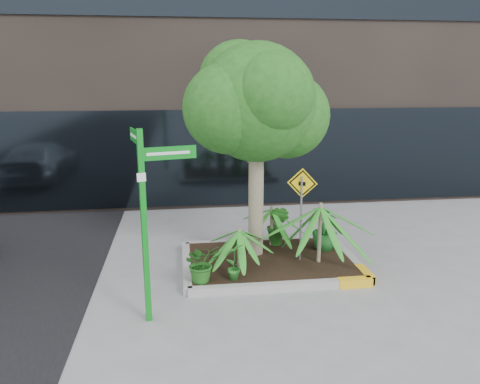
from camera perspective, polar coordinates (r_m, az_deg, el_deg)
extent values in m
plane|color=gray|center=(8.89, 2.72, -9.77)|extent=(80.00, 80.00, 0.00)
cube|color=#9E9E99|center=(10.17, 2.46, -6.15)|extent=(3.20, 0.15, 0.15)
cube|color=#9E9E99|center=(8.18, 5.13, -11.44)|extent=(3.20, 0.15, 0.15)
cube|color=#9E9E99|center=(9.02, -6.52, -8.98)|extent=(0.15, 2.20, 0.15)
cube|color=#9E9E99|center=(9.59, 13.16, -7.83)|extent=(0.15, 2.20, 0.15)
cube|color=yellow|center=(8.54, 13.83, -10.67)|extent=(0.60, 0.17, 0.15)
cube|color=black|center=(9.15, 3.64, -8.25)|extent=(3.05, 2.05, 0.06)
cylinder|color=tan|center=(9.01, 1.96, -0.21)|extent=(0.29, 0.29, 2.74)
cylinder|color=tan|center=(8.83, 2.60, 6.13)|extent=(0.52, 0.15, 0.89)
sphere|color=#1C5117|center=(8.75, 2.06, 10.86)|extent=(2.19, 2.19, 2.19)
sphere|color=#1C5117|center=(9.16, 5.75, 9.23)|extent=(1.64, 1.64, 1.64)
sphere|color=#1C5117|center=(8.50, -1.44, 10.15)|extent=(1.64, 1.64, 1.64)
sphere|color=#1C5117|center=(8.23, 3.99, 11.90)|extent=(1.46, 1.46, 1.46)
sphere|color=#1C5117|center=(9.15, -0.14, 13.30)|extent=(1.55, 1.55, 1.55)
cylinder|color=tan|center=(8.89, 9.69, -4.93)|extent=(0.07, 0.07, 1.15)
cylinder|color=tan|center=(8.55, -0.10, -6.84)|extent=(0.07, 0.07, 0.78)
cylinder|color=tan|center=(9.70, 3.86, -4.15)|extent=(0.07, 0.07, 0.83)
imported|color=#1E5A19|center=(8.08, -4.69, -8.59)|extent=(0.75, 0.75, 0.67)
imported|color=#1F6826|center=(9.59, 10.29, -4.36)|extent=(0.70, 0.70, 0.89)
imported|color=#267624|center=(8.12, -0.72, -8.37)|extent=(0.51, 0.51, 0.69)
imported|color=#23641D|center=(9.71, 4.64, -4.04)|extent=(0.66, 0.66, 0.86)
cube|color=#0C881C|center=(6.87, -11.57, -4.47)|extent=(0.10, 0.10, 2.89)
cube|color=#0C881C|center=(6.68, -8.71, 4.72)|extent=(0.79, 0.22, 0.19)
cube|color=#0C881C|center=(6.96, -12.67, 6.63)|extent=(0.22, 0.79, 0.19)
cube|color=white|center=(6.66, -8.72, 4.70)|extent=(0.60, 0.15, 0.04)
cube|color=white|center=(6.96, -12.80, 6.63)|extent=(0.15, 0.60, 0.04)
cube|color=white|center=(6.62, -11.93, 1.76)|extent=(0.12, 0.03, 0.12)
cylinder|color=slate|center=(8.80, 7.43, -3.33)|extent=(0.09, 0.14, 1.66)
cube|color=yellow|center=(8.60, 7.60, 1.08)|extent=(0.52, 0.23, 0.56)
cube|color=black|center=(8.59, 7.62, 1.06)|extent=(0.46, 0.19, 0.49)
cube|color=yellow|center=(8.58, 7.63, 1.06)|extent=(0.39, 0.16, 0.42)
cube|color=black|center=(8.58, 7.57, 0.99)|extent=(0.12, 0.05, 0.07)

